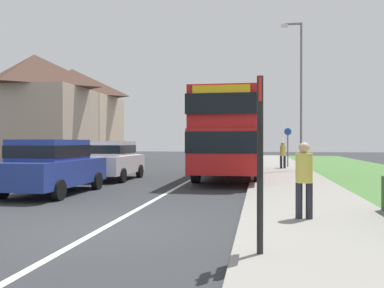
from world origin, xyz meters
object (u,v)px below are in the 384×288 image
(parked_car_blue, at_px, (52,164))
(parked_car_white, at_px, (111,159))
(double_decker_bus, at_px, (231,132))
(bus_stop_sign, at_px, (260,152))
(pedestrian_walking_away, at_px, (283,154))
(cycle_route_sign, at_px, (288,146))
(street_lamp_mid, at_px, (299,87))
(pedestrian_at_stop, at_px, (304,177))

(parked_car_blue, xyz_separation_m, parked_car_white, (0.10, 4.99, -0.02))
(double_decker_bus, xyz_separation_m, parked_car_white, (-5.13, -2.22, -1.21))
(double_decker_bus, xyz_separation_m, bus_stop_sign, (1.33, -13.58, -0.60))
(double_decker_bus, height_order, pedestrian_walking_away, double_decker_bus)
(pedestrian_walking_away, xyz_separation_m, bus_stop_sign, (-1.32, -18.68, 0.56))
(pedestrian_walking_away, bearing_deg, cycle_route_sign, 75.94)
(cycle_route_sign, xyz_separation_m, street_lamp_mid, (0.42, -2.98, 3.21))
(parked_car_white, bearing_deg, bus_stop_sign, -60.40)
(parked_car_blue, height_order, pedestrian_walking_away, parked_car_blue)
(cycle_route_sign, bearing_deg, pedestrian_walking_away, -104.06)
(double_decker_bus, height_order, parked_car_white, double_decker_bus)
(street_lamp_mid, bearing_deg, parked_car_blue, -128.66)
(parked_car_blue, distance_m, street_lamp_mid, 14.37)
(double_decker_bus, distance_m, parked_car_white, 5.72)
(parked_car_blue, xyz_separation_m, pedestrian_walking_away, (7.88, 12.31, 0.02))
(bus_stop_sign, relative_size, cycle_route_sign, 1.03)
(parked_car_white, distance_m, cycle_route_sign, 12.04)
(parked_car_white, distance_m, street_lamp_mid, 11.03)
(pedestrian_walking_away, bearing_deg, pedestrian_at_stop, -91.58)
(double_decker_bus, distance_m, parked_car_blue, 8.99)
(double_decker_bus, bearing_deg, pedestrian_at_stop, -78.45)
(pedestrian_at_stop, height_order, street_lamp_mid, street_lamp_mid)
(street_lamp_mid, bearing_deg, pedestrian_at_stop, -94.89)
(pedestrian_walking_away, xyz_separation_m, cycle_route_sign, (0.38, 1.51, 0.45))
(parked_car_blue, bearing_deg, cycle_route_sign, 59.14)
(pedestrian_at_stop, bearing_deg, pedestrian_walking_away, 88.42)
(parked_car_blue, height_order, cycle_route_sign, cycle_route_sign)
(double_decker_bus, distance_m, cycle_route_sign, 7.31)
(parked_car_white, height_order, pedestrian_walking_away, parked_car_white)
(parked_car_blue, height_order, pedestrian_at_stop, parked_car_blue)
(parked_car_white, relative_size, cycle_route_sign, 1.57)
(cycle_route_sign, distance_m, street_lamp_mid, 4.40)
(cycle_route_sign, height_order, street_lamp_mid, street_lamp_mid)
(cycle_route_sign, bearing_deg, parked_car_blue, -120.86)
(bus_stop_sign, bearing_deg, pedestrian_at_stop, 72.25)
(pedestrian_walking_away, height_order, cycle_route_sign, cycle_route_sign)
(double_decker_bus, xyz_separation_m, pedestrian_walking_away, (2.65, 5.10, -1.17))
(bus_stop_sign, distance_m, street_lamp_mid, 17.62)
(bus_stop_sign, bearing_deg, parked_car_white, 119.60)
(street_lamp_mid, bearing_deg, pedestrian_walking_away, 118.53)
(parked_car_blue, bearing_deg, bus_stop_sign, -44.18)
(double_decker_bus, xyz_separation_m, parked_car_blue, (-5.23, -7.21, -1.19))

